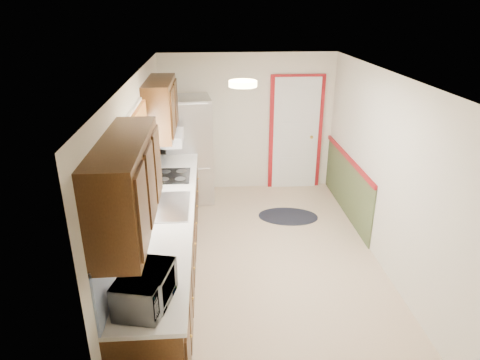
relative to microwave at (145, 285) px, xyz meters
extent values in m
cube|color=tan|center=(1.20, 1.95, -1.12)|extent=(3.20, 5.20, 0.12)
cube|color=white|center=(1.20, 1.95, 1.28)|extent=(3.20, 5.20, 0.12)
cube|color=silver|center=(1.20, 4.45, 0.08)|extent=(3.20, 0.10, 2.40)
cube|color=silver|center=(1.20, -0.55, 0.08)|extent=(3.20, 0.10, 2.40)
cube|color=silver|center=(-0.30, 1.95, 0.08)|extent=(0.10, 5.20, 2.40)
cube|color=silver|center=(2.70, 1.95, 0.08)|extent=(0.10, 5.20, 2.40)
cube|color=#371E0C|center=(0.00, 1.65, -0.67)|extent=(0.60, 4.00, 0.90)
cube|color=silver|center=(0.01, 1.65, -0.20)|extent=(0.63, 4.00, 0.04)
cube|color=#5483CE|center=(-0.29, 1.65, 0.09)|extent=(0.02, 4.00, 0.55)
cube|color=#371E0C|center=(-0.12, 0.35, 0.70)|extent=(0.35, 1.40, 0.75)
cube|color=#371E0C|center=(-0.12, 3.05, 0.70)|extent=(0.35, 1.20, 0.75)
cube|color=white|center=(-0.29, 1.75, 0.50)|extent=(0.02, 1.00, 0.90)
cube|color=#D74428|center=(-0.24, 1.75, 0.85)|extent=(0.05, 1.12, 0.24)
cube|color=#B7B7BC|center=(0.01, 1.75, -0.18)|extent=(0.52, 0.82, 0.02)
cube|color=white|center=(-0.07, 3.10, 0.25)|extent=(0.45, 0.60, 0.15)
cube|color=maroon|center=(2.05, 4.42, -0.12)|extent=(0.94, 0.05, 2.08)
cube|color=white|center=(2.05, 4.39, -0.12)|extent=(0.80, 0.04, 2.00)
cube|color=#404C2A|center=(2.69, 3.30, -0.67)|extent=(0.02, 2.30, 0.90)
cube|color=maroon|center=(2.67, 3.30, -0.20)|extent=(0.04, 2.30, 0.06)
cylinder|color=#FFD88C|center=(0.90, 1.75, 1.24)|extent=(0.30, 0.30, 0.06)
imported|color=white|center=(0.00, 0.00, 0.00)|extent=(0.41, 0.59, 0.36)
cube|color=#B7B7BC|center=(0.18, 4.00, -0.24)|extent=(0.80, 0.76, 1.77)
cylinder|color=black|center=(-0.07, 3.62, -0.33)|extent=(0.02, 0.02, 1.24)
ellipsoid|color=black|center=(1.74, 3.19, -1.11)|extent=(1.02, 0.75, 0.01)
cube|color=black|center=(0.01, 2.70, -0.17)|extent=(0.47, 0.56, 0.02)
camera|label=1|loc=(0.54, -2.80, 2.03)|focal=32.00mm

